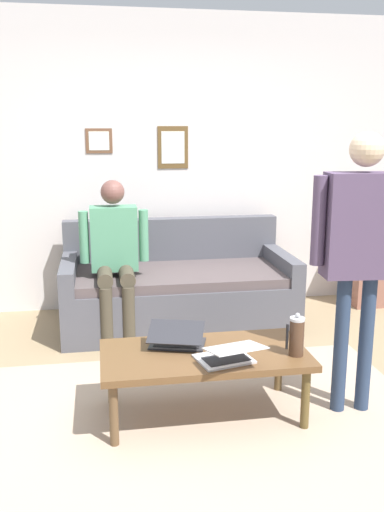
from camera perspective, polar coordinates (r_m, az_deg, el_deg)
ground_plane at (r=3.53m, az=2.74°, el=-15.55°), size 7.68×7.68×0.00m
area_rug at (r=3.40m, az=1.57°, el=-16.67°), size 2.67×1.99×0.01m
back_wall at (r=5.28m, az=-2.22°, el=9.38°), size 7.04×0.11×2.70m
couch at (r=4.85m, az=-1.51°, el=-3.52°), size 1.94×0.95×0.88m
coffee_table at (r=3.33m, az=1.27°, el=-10.46°), size 1.21×0.61×0.40m
laptop_left at (r=3.15m, az=3.68°, el=-10.09°), size 0.38×0.43×0.14m
laptop_center at (r=3.38m, az=-1.55°, el=-8.55°), size 0.39×0.35×0.15m
french_press at (r=3.28m, az=10.65°, el=-8.07°), size 0.11×0.09×0.26m
side_shelf at (r=5.64m, az=18.02°, el=-0.76°), size 0.42×0.32×0.81m
flower_vase at (r=5.54m, az=18.45°, el=5.09°), size 0.09×0.09×0.46m
person_standing at (r=3.33m, az=16.88°, el=1.72°), size 0.59×0.22×1.67m
person_seated at (r=4.49m, az=-7.92°, el=0.57°), size 0.55×0.51×1.28m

